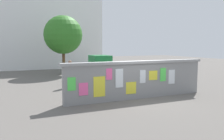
% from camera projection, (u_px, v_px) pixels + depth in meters
% --- Properties ---
extents(ground, '(60.00, 60.00, 0.00)m').
position_uv_depth(ground, '(86.00, 77.00, 18.37)').
color(ground, '#605B56').
extents(poster_wall, '(7.35, 0.42, 1.79)m').
position_uv_depth(poster_wall, '(138.00, 79.00, 11.01)').
color(poster_wall, gray).
rests_on(poster_wall, ground).
extents(auto_rickshaw_truck, '(3.65, 1.63, 1.85)m').
position_uv_depth(auto_rickshaw_truck, '(114.00, 69.00, 15.84)').
color(auto_rickshaw_truck, black).
rests_on(auto_rickshaw_truck, ground).
extents(motorcycle, '(1.87, 0.70, 0.87)m').
position_uv_depth(motorcycle, '(155.00, 81.00, 13.54)').
color(motorcycle, black).
rests_on(motorcycle, ground).
extents(bicycle_near, '(1.68, 0.53, 0.95)m').
position_uv_depth(bicycle_near, '(117.00, 86.00, 12.45)').
color(bicycle_near, black).
rests_on(bicycle_near, ground).
extents(bicycle_far, '(1.67, 0.56, 0.95)m').
position_uv_depth(bicycle_far, '(88.00, 90.00, 11.16)').
color(bicycle_far, black).
rests_on(bicycle_far, ground).
extents(person_walking, '(0.34, 0.34, 1.62)m').
position_uv_depth(person_walking, '(70.00, 71.00, 13.90)').
color(person_walking, '#3F994C').
rests_on(person_walking, ground).
extents(tree_roadside, '(3.29, 3.29, 5.05)m').
position_uv_depth(tree_roadside, '(63.00, 35.00, 19.86)').
color(tree_roadside, brown).
rests_on(tree_roadside, ground).
extents(building_background, '(11.98, 5.88, 8.82)m').
position_uv_depth(building_background, '(45.00, 28.00, 26.24)').
color(building_background, white).
rests_on(building_background, ground).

